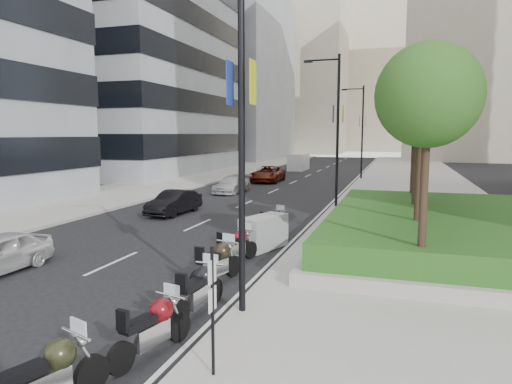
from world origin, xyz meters
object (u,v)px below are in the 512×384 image
at_px(motorcycle_6, 273,223).
at_px(car_c, 232,184).
at_px(lamp_post_1, 335,123).
at_px(car_d, 268,174).
at_px(car_b, 174,202).
at_px(motorcycle_2, 199,290).
at_px(parking_sign, 213,304).
at_px(delivery_van, 298,163).
at_px(motorcycle_3, 217,263).
at_px(motorcycle_4, 236,246).
at_px(motorcycle_0, 46,377).
at_px(motorcycle_5, 264,233).
at_px(lamp_post_0, 235,106).
at_px(lamp_post_2, 361,127).
at_px(motorcycle_1, 153,327).

bearing_deg(motorcycle_6, car_c, 45.89).
xyz_separation_m(motorcycle_6, car_c, (-6.97, 13.48, 0.04)).
bearing_deg(lamp_post_1, car_d, 120.56).
bearing_deg(car_b, motorcycle_2, -55.82).
bearing_deg(lamp_post_1, car_c, 148.57).
bearing_deg(lamp_post_1, parking_sign, -88.12).
bearing_deg(delivery_van, motorcycle_6, -79.10).
bearing_deg(motorcycle_3, car_d, 26.93).
distance_m(motorcycle_4, motorcycle_6, 4.36).
bearing_deg(motorcycle_0, car_c, 33.49).
height_order(motorcycle_2, car_d, car_d).
bearing_deg(motorcycle_3, motorcycle_0, -167.37).
distance_m(car_c, car_d, 8.40).
relative_size(motorcycle_3, motorcycle_5, 1.02).
height_order(lamp_post_0, lamp_post_2, same).
xyz_separation_m(motorcycle_5, car_c, (-7.20, 15.70, -0.01)).
relative_size(motorcycle_5, car_d, 0.43).
relative_size(motorcycle_1, motorcycle_4, 1.04).
xyz_separation_m(parking_sign, car_b, (-8.83, 15.37, -0.79)).
relative_size(parking_sign, motorcycle_3, 1.06).
bearing_deg(motorcycle_0, motorcycle_2, 11.28).
height_order(parking_sign, motorcycle_3, parking_sign).
bearing_deg(parking_sign, motorcycle_0, -142.35).
height_order(car_b, delivery_van, delivery_van).
height_order(parking_sign, car_b, parking_sign).
bearing_deg(car_d, motorcycle_4, -78.22).
distance_m(motorcycle_0, motorcycle_5, 11.09).
relative_size(car_c, delivery_van, 0.92).
bearing_deg(motorcycle_0, delivery_van, 26.76).
bearing_deg(lamp_post_2, lamp_post_0, -90.00).
relative_size(motorcycle_6, car_d, 0.41).
height_order(parking_sign, motorcycle_6, parking_sign).
height_order(lamp_post_0, delivery_van, lamp_post_0).
relative_size(motorcycle_4, motorcycle_5, 0.92).
relative_size(lamp_post_0, car_d, 1.69).
bearing_deg(lamp_post_2, car_b, -109.85).
bearing_deg(motorcycle_2, motorcycle_1, -174.51).
xyz_separation_m(parking_sign, motorcycle_3, (-2.01, 5.07, -0.82)).
relative_size(motorcycle_2, car_b, 0.59).
height_order(lamp_post_2, motorcycle_5, lamp_post_2).
bearing_deg(motorcycle_2, motorcycle_4, 13.89).
xyz_separation_m(motorcycle_0, car_b, (-6.68, 17.02, 0.04)).
bearing_deg(car_c, motorcycle_4, -66.07).
bearing_deg(parking_sign, lamp_post_0, 102.33).
relative_size(motorcycle_0, motorcycle_3, 0.96).
xyz_separation_m(motorcycle_3, motorcycle_5, (0.15, 4.37, 0.01)).
distance_m(parking_sign, motorcycle_2, 3.29).
bearing_deg(motorcycle_5, motorcycle_3, -162.77).
height_order(motorcycle_0, motorcycle_3, motorcycle_3).
height_order(motorcycle_6, car_d, car_d).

